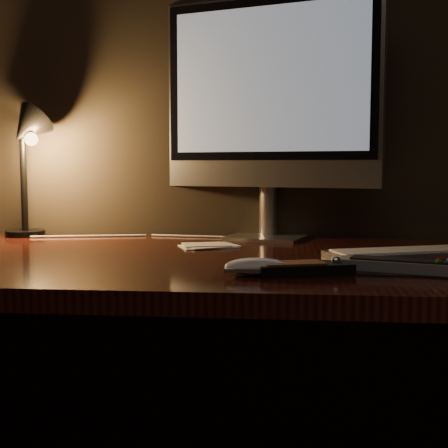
# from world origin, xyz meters

# --- Properties ---
(desk) EXTENTS (1.60, 0.75, 0.75)m
(desk) POSITION_xyz_m (0.00, 1.93, 0.62)
(desk) COLOR #38120C
(desk) RESTS_ON ground
(monitor) EXTENTS (0.58, 0.22, 0.62)m
(monitor) POSITION_xyz_m (0.07, 2.18, 1.12)
(monitor) COLOR silver
(monitor) RESTS_ON desk
(keyboard) EXTENTS (0.40, 0.23, 0.01)m
(keyboard) POSITION_xyz_m (0.40, 1.92, 0.76)
(keyboard) COLOR silver
(keyboard) RESTS_ON desk
(mousepad) EXTENTS (0.28, 0.23, 0.00)m
(mousepad) POSITION_xyz_m (0.39, 1.74, 0.75)
(mousepad) COLOR black
(mousepad) RESTS_ON desk
(mouse) EXTENTS (0.12, 0.07, 0.02)m
(mouse) POSITION_xyz_m (0.07, 1.64, 0.76)
(mouse) COLOR white
(mouse) RESTS_ON desk
(media_remote) EXTENTS (0.18, 0.11, 0.03)m
(media_remote) POSITION_xyz_m (0.16, 1.65, 0.76)
(media_remote) COLOR black
(media_remote) RESTS_ON desk
(tv_remote) EXTENTS (0.23, 0.12, 0.03)m
(tv_remote) POSITION_xyz_m (0.33, 1.69, 0.76)
(tv_remote) COLOR gray
(tv_remote) RESTS_ON desk
(papers) EXTENTS (0.16, 0.13, 0.01)m
(papers) POSITION_xyz_m (-0.06, 2.01, 0.75)
(papers) COLOR white
(papers) RESTS_ON desk
(desk_lamp) EXTENTS (0.18, 0.19, 0.36)m
(desk_lamp) POSITION_xyz_m (-0.57, 2.16, 0.99)
(desk_lamp) COLOR black
(desk_lamp) RESTS_ON desk
(cable) EXTENTS (0.60, 0.01, 0.01)m
(cable) POSITION_xyz_m (-0.26, 2.18, 0.75)
(cable) COLOR white
(cable) RESTS_ON desk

